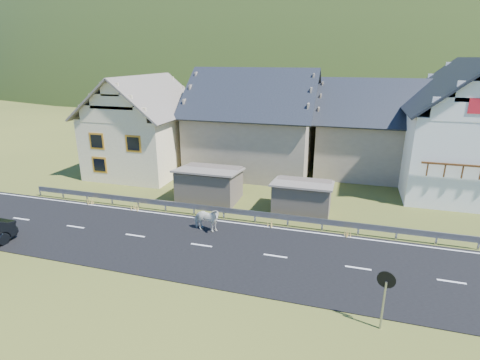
% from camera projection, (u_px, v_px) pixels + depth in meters
% --- Properties ---
extents(ground, '(160.00, 160.00, 0.00)m').
position_uv_depth(ground, '(201.00, 246.00, 19.92)').
color(ground, '#363F1A').
rests_on(ground, ground).
extents(road, '(60.00, 7.00, 0.04)m').
position_uv_depth(road, '(201.00, 246.00, 19.92)').
color(road, black).
rests_on(road, ground).
extents(lane_markings, '(60.00, 6.60, 0.01)m').
position_uv_depth(lane_markings, '(201.00, 245.00, 19.91)').
color(lane_markings, silver).
rests_on(lane_markings, road).
extents(guardrail, '(28.10, 0.09, 0.75)m').
position_uv_depth(guardrail, '(224.00, 210.00, 23.10)').
color(guardrail, '#93969B').
rests_on(guardrail, ground).
extents(shed_left, '(4.30, 3.30, 2.40)m').
position_uv_depth(shed_left, '(209.00, 185.00, 26.03)').
color(shed_left, brown).
rests_on(shed_left, ground).
extents(shed_right, '(3.80, 2.90, 2.20)m').
position_uv_depth(shed_right, '(302.00, 198.00, 23.86)').
color(shed_right, brown).
rests_on(shed_right, ground).
extents(house_cream, '(7.80, 9.80, 8.30)m').
position_uv_depth(house_cream, '(144.00, 121.00, 32.17)').
color(house_cream, '#FFEDBE').
rests_on(house_cream, ground).
extents(house_stone_a, '(10.80, 9.80, 8.90)m').
position_uv_depth(house_stone_a, '(254.00, 117.00, 32.40)').
color(house_stone_a, gray).
rests_on(house_stone_a, ground).
extents(house_stone_b, '(9.80, 8.80, 8.10)m').
position_uv_depth(house_stone_b, '(374.00, 123.00, 31.65)').
color(house_stone_b, gray).
rests_on(house_stone_b, ground).
extents(house_white, '(8.80, 10.80, 9.70)m').
position_uv_depth(house_white, '(465.00, 122.00, 27.05)').
color(house_white, white).
rests_on(house_white, ground).
extents(mountain, '(440.00, 280.00, 260.00)m').
position_uv_depth(mountain, '(346.00, 118.00, 188.76)').
color(mountain, '#263A13').
rests_on(mountain, ground).
extents(conifer_patch, '(76.00, 50.00, 28.00)m').
position_uv_depth(conifer_patch, '(174.00, 67.00, 133.01)').
color(conifer_patch, black).
rests_on(conifer_patch, ground).
extents(horse, '(0.89, 1.75, 1.44)m').
position_uv_depth(horse, '(206.00, 219.00, 21.33)').
color(horse, silver).
rests_on(horse, road).
extents(traffic_mirror, '(0.65, 0.24, 2.37)m').
position_uv_depth(traffic_mirror, '(385.00, 287.00, 13.39)').
color(traffic_mirror, '#93969B').
rests_on(traffic_mirror, ground).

